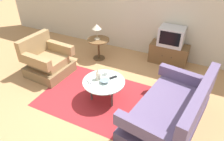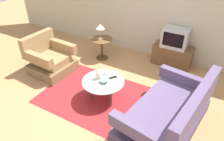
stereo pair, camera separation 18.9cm
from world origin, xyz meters
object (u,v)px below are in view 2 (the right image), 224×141
object	(u,v)px
tv_remote_silver	(88,81)
vase	(98,74)
coffee_table	(103,82)
television	(175,38)
mug	(106,73)
side_table	(102,44)
couch	(168,114)
armchair	(50,60)
tv_remote_dark	(113,77)
tv_stand	(172,55)
bowl	(104,81)
table_lamp	(100,27)

from	to	relation	value
tv_remote_silver	vase	bearing A→B (deg)	-91.16
vase	coffee_table	bearing A→B (deg)	-2.34
television	vase	bearing A→B (deg)	-114.77
vase	mug	world-z (taller)	vase
side_table	television	world-z (taller)	television
couch	coffee_table	bearing A→B (deg)	94.79
armchair	television	bearing A→B (deg)	128.69
couch	mug	bearing A→B (deg)	86.74
couch	side_table	distance (m)	2.63
mug	side_table	bearing A→B (deg)	124.87
side_table	tv_remote_dark	distance (m)	1.56
side_table	mug	distance (m)	1.43
coffee_table	tv_remote_silver	xyz separation A→B (m)	(-0.24, -0.14, 0.05)
coffee_table	tv_stand	xyz separation A→B (m)	(0.78, 1.96, -0.16)
couch	bowl	xyz separation A→B (m)	(-1.26, 0.06, 0.18)
side_table	tv_remote_silver	xyz separation A→B (m)	(0.65, -1.51, 0.05)
side_table	tv_remote_dark	bearing A→B (deg)	-50.20
couch	tv_remote_silver	distance (m)	1.54
couch	vase	distance (m)	1.44
side_table	table_lamp	bearing A→B (deg)	-166.10
side_table	tv_remote_dark	world-z (taller)	side_table
tv_stand	table_lamp	xyz separation A→B (m)	(-1.70, -0.60, 0.61)
armchair	television	distance (m)	2.98
tv_remote_dark	side_table	bearing A→B (deg)	73.60
bowl	armchair	bearing A→B (deg)	170.09
coffee_table	bowl	bearing A→B (deg)	-40.55
armchair	tv_remote_silver	distance (m)	1.45
vase	tv_remote_silver	size ratio (longest dim) A/B	1.49
vase	tv_remote_silver	xyz separation A→B (m)	(-0.12, -0.15, -0.10)
vase	television	bearing A→B (deg)	65.23
table_lamp	vase	world-z (taller)	table_lamp
vase	tv_remote_silver	distance (m)	0.21
couch	bowl	world-z (taller)	couch
couch	tv_stand	bearing A→B (deg)	22.79
table_lamp	bowl	size ratio (longest dim) A/B	2.22
coffee_table	side_table	distance (m)	1.63
tv_stand	tv_remote_silver	bearing A→B (deg)	-115.94
bowl	tv_remote_dark	world-z (taller)	bowl
coffee_table	tv_remote_silver	size ratio (longest dim) A/B	5.18
coffee_table	tv_remote_dark	size ratio (longest dim) A/B	5.23
mug	tv_remote_dark	world-z (taller)	mug
table_lamp	bowl	bearing A→B (deg)	-55.81
mug	tv_remote_silver	size ratio (longest dim) A/B	0.78
side_table	bowl	xyz separation A→B (m)	(0.92, -1.40, 0.07)
vase	table_lamp	bearing A→B (deg)	120.24
mug	tv_stand	bearing A→B (deg)	64.15
couch	television	distance (m)	2.16
coffee_table	bowl	world-z (taller)	bowl
couch	table_lamp	distance (m)	2.70
coffee_table	vase	bearing A→B (deg)	177.66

